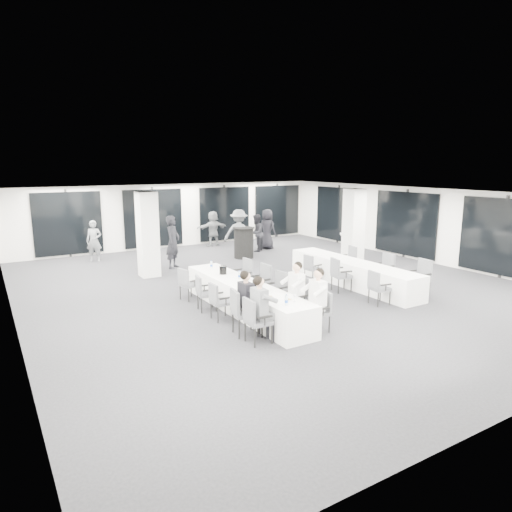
# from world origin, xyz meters

# --- Properties ---
(room) EXTENTS (14.04, 16.04, 2.84)m
(room) POSITION_xyz_m (0.89, 1.11, 1.39)
(room) COLOR black
(room) RESTS_ON ground
(column_left) EXTENTS (0.60, 0.60, 2.80)m
(column_left) POSITION_xyz_m (-2.80, 3.20, 1.40)
(column_left) COLOR silver
(column_left) RESTS_ON floor
(column_right) EXTENTS (0.60, 0.60, 2.80)m
(column_right) POSITION_xyz_m (4.20, 1.00, 1.40)
(column_right) COLOR silver
(column_right) RESTS_ON floor
(banquet_table_main) EXTENTS (0.90, 5.00, 0.75)m
(banquet_table_main) POSITION_xyz_m (-1.96, -1.72, 0.38)
(banquet_table_main) COLOR white
(banquet_table_main) RESTS_ON floor
(banquet_table_side) EXTENTS (0.90, 5.00, 0.75)m
(banquet_table_side) POSITION_xyz_m (2.18, -1.15, 0.38)
(banquet_table_side) COLOR white
(banquet_table_side) RESTS_ON floor
(cocktail_table) EXTENTS (0.88, 0.88, 1.22)m
(cocktail_table) POSITION_xyz_m (1.37, 4.16, 0.62)
(cocktail_table) COLOR black
(cocktail_table) RESTS_ON floor
(chair_main_left_near) EXTENTS (0.51, 0.56, 0.97)m
(chair_main_left_near) POSITION_xyz_m (-2.79, -3.62, 0.56)
(chair_main_left_near) COLOR #4A4C51
(chair_main_left_near) RESTS_ON floor
(chair_main_left_second) EXTENTS (0.60, 0.63, 1.02)m
(chair_main_left_second) POSITION_xyz_m (-2.80, -3.05, 0.58)
(chair_main_left_second) COLOR #4A4C51
(chair_main_left_second) RESTS_ON floor
(chair_main_left_mid) EXTENTS (0.46, 0.52, 0.91)m
(chair_main_left_mid) POSITION_xyz_m (-2.79, -1.92, 0.52)
(chair_main_left_mid) COLOR #4A4C51
(chair_main_left_mid) RESTS_ON floor
(chair_main_left_fourth) EXTENTS (0.53, 0.57, 0.91)m
(chair_main_left_fourth) POSITION_xyz_m (-2.79, -1.09, 0.52)
(chair_main_left_fourth) COLOR #4A4C51
(chair_main_left_fourth) RESTS_ON floor
(chair_main_left_far) EXTENTS (0.55, 0.57, 0.89)m
(chair_main_left_far) POSITION_xyz_m (-2.78, -0.02, 0.51)
(chair_main_left_far) COLOR #4A4C51
(chair_main_left_far) RESTS_ON floor
(chair_main_right_near) EXTENTS (0.53, 0.56, 0.90)m
(chair_main_right_near) POSITION_xyz_m (-1.13, -3.73, 0.51)
(chair_main_right_near) COLOR #4A4C51
(chair_main_right_near) RESTS_ON floor
(chair_main_right_second) EXTENTS (0.55, 0.61, 1.03)m
(chair_main_right_second) POSITION_xyz_m (-1.12, -2.91, 0.59)
(chair_main_right_second) COLOR #4A4C51
(chair_main_right_second) RESTS_ON floor
(chair_main_right_mid) EXTENTS (0.55, 0.60, 0.98)m
(chair_main_right_mid) POSITION_xyz_m (-1.12, -1.98, 0.56)
(chair_main_right_mid) COLOR #4A4C51
(chair_main_right_mid) RESTS_ON floor
(chair_main_right_fourth) EXTENTS (0.53, 0.59, 1.03)m
(chair_main_right_fourth) POSITION_xyz_m (-1.12, -1.18, 0.58)
(chair_main_right_fourth) COLOR #4A4C51
(chair_main_right_fourth) RESTS_ON floor
(chair_main_right_far) EXTENTS (0.52, 0.58, 1.00)m
(chair_main_right_far) POSITION_xyz_m (-1.12, -0.21, 0.57)
(chair_main_right_far) COLOR #4A4C51
(chair_main_right_far) RESTS_ON floor
(chair_side_left_near) EXTENTS (0.52, 0.56, 0.92)m
(chair_side_left_near) POSITION_xyz_m (1.35, -3.01, 0.52)
(chair_side_left_near) COLOR #4A4C51
(chair_side_left_near) RESTS_ON floor
(chair_side_left_mid) EXTENTS (0.60, 0.63, 0.99)m
(chair_side_left_mid) POSITION_xyz_m (1.34, -1.51, 0.57)
(chair_side_left_mid) COLOR #4A4C51
(chair_side_left_mid) RESTS_ON floor
(chair_side_left_far) EXTENTS (0.48, 0.52, 0.86)m
(chair_side_left_far) POSITION_xyz_m (1.35, -0.19, 0.49)
(chair_side_left_far) COLOR #4A4C51
(chair_side_left_far) RESTS_ON floor
(chair_side_right_near) EXTENTS (0.57, 0.62, 1.04)m
(chair_side_right_near) POSITION_xyz_m (3.02, -3.03, 0.59)
(chair_side_right_near) COLOR #4A4C51
(chair_side_right_near) RESTS_ON floor
(chair_side_right_mid) EXTENTS (0.50, 0.57, 0.99)m
(chair_side_right_mid) POSITION_xyz_m (3.02, -1.71, 0.57)
(chair_side_right_mid) COLOR #4A4C51
(chair_side_right_mid) RESTS_ON floor
(chair_side_right_far) EXTENTS (0.58, 0.61, 0.97)m
(chair_side_right_far) POSITION_xyz_m (3.01, -0.09, 0.55)
(chair_side_right_far) COLOR #4A4C51
(chair_side_right_far) RESTS_ON floor
(seated_guest_a) EXTENTS (0.50, 0.38, 1.44)m
(seated_guest_a) POSITION_xyz_m (-2.63, -3.62, 0.81)
(seated_guest_a) COLOR slate
(seated_guest_a) RESTS_ON floor
(seated_guest_b) EXTENTS (0.50, 0.38, 1.44)m
(seated_guest_b) POSITION_xyz_m (-2.63, -3.07, 0.81)
(seated_guest_b) COLOR black
(seated_guest_b) RESTS_ON floor
(seated_guest_c) EXTENTS (0.50, 0.38, 1.44)m
(seated_guest_c) POSITION_xyz_m (-1.29, -3.72, 0.81)
(seated_guest_c) COLOR white
(seated_guest_c) RESTS_ON floor
(seated_guest_d) EXTENTS (0.50, 0.38, 1.44)m
(seated_guest_d) POSITION_xyz_m (-1.29, -2.92, 0.81)
(seated_guest_d) COLOR white
(seated_guest_d) RESTS_ON floor
(standing_guest_a) EXTENTS (0.99, 1.00, 2.14)m
(standing_guest_a) POSITION_xyz_m (-1.67, 3.91, 1.07)
(standing_guest_a) COLOR black
(standing_guest_a) RESTS_ON floor
(standing_guest_b) EXTENTS (1.00, 0.97, 1.80)m
(standing_guest_b) POSITION_xyz_m (2.51, 5.07, 0.90)
(standing_guest_b) COLOR black
(standing_guest_b) RESTS_ON floor
(standing_guest_c) EXTENTS (1.52, 1.42, 2.14)m
(standing_guest_c) POSITION_xyz_m (1.39, 4.58, 1.07)
(standing_guest_c) COLOR slate
(standing_guest_c) RESTS_ON floor
(standing_guest_e) EXTENTS (0.89, 1.10, 1.98)m
(standing_guest_e) POSITION_xyz_m (3.24, 5.37, 0.99)
(standing_guest_e) COLOR black
(standing_guest_e) RESTS_ON floor
(standing_guest_f) EXTENTS (1.68, 0.70, 1.81)m
(standing_guest_f) POSITION_xyz_m (1.50, 7.20, 0.90)
(standing_guest_f) COLOR slate
(standing_guest_f) RESTS_ON floor
(standing_guest_g) EXTENTS (0.81, 0.76, 1.78)m
(standing_guest_g) POSITION_xyz_m (-3.83, 6.60, 0.89)
(standing_guest_g) COLOR slate
(standing_guest_g) RESTS_ON floor
(standing_guest_h) EXTENTS (1.04, 1.04, 1.89)m
(standing_guest_h) POSITION_xyz_m (5.11, 2.14, 0.95)
(standing_guest_h) COLOR white
(standing_guest_h) RESTS_ON floor
(ice_bucket_near) EXTENTS (0.24, 0.24, 0.27)m
(ice_bucket_near) POSITION_xyz_m (-2.06, -2.50, 0.89)
(ice_bucket_near) COLOR black
(ice_bucket_near) RESTS_ON banquet_table_main
(ice_bucket_far) EXTENTS (0.20, 0.20, 0.22)m
(ice_bucket_far) POSITION_xyz_m (-1.98, -0.59, 0.86)
(ice_bucket_far) COLOR black
(ice_bucket_far) RESTS_ON banquet_table_main
(water_bottle_a) EXTENTS (0.07, 0.07, 0.22)m
(water_bottle_a) POSITION_xyz_m (-2.10, -3.75, 0.86)
(water_bottle_a) COLOR silver
(water_bottle_a) RESTS_ON banquet_table_main
(water_bottle_b) EXTENTS (0.07, 0.07, 0.21)m
(water_bottle_b) POSITION_xyz_m (-1.88, -1.31, 0.86)
(water_bottle_b) COLOR silver
(water_bottle_b) RESTS_ON banquet_table_main
(water_bottle_c) EXTENTS (0.07, 0.07, 0.21)m
(water_bottle_c) POSITION_xyz_m (-1.95, 0.20, 0.86)
(water_bottle_c) COLOR silver
(water_bottle_c) RESTS_ON banquet_table_main
(plate_a) EXTENTS (0.19, 0.19, 0.03)m
(plate_a) POSITION_xyz_m (-2.07, -3.05, 0.76)
(plate_a) COLOR white
(plate_a) RESTS_ON banquet_table_main
(plate_b) EXTENTS (0.20, 0.20, 0.03)m
(plate_b) POSITION_xyz_m (-1.83, -3.46, 0.76)
(plate_b) COLOR white
(plate_b) RESTS_ON banquet_table_main
(plate_c) EXTENTS (0.19, 0.19, 0.03)m
(plate_c) POSITION_xyz_m (-1.96, -2.25, 0.76)
(plate_c) COLOR white
(plate_c) RESTS_ON banquet_table_main
(wine_glass) EXTENTS (0.07, 0.07, 0.18)m
(wine_glass) POSITION_xyz_m (-1.81, -3.64, 0.88)
(wine_glass) COLOR silver
(wine_glass) RESTS_ON banquet_table_main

